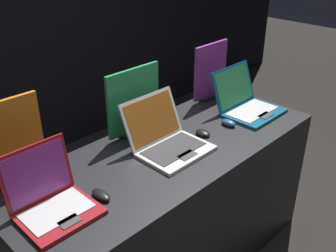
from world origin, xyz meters
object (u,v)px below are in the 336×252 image
Objects in this scene: promo_stand_middle at (133,104)px; promo_stand_back at (210,73)px; laptop_front at (50,198)px; mouse_middle at (203,133)px; mouse_back at (228,123)px; promo_stand_front at (12,145)px; mouse_front at (101,195)px; laptop_back at (246,102)px; laptop_middle at (166,139)px.

promo_stand_back is at bearing 0.61° from promo_stand_middle.
promo_stand_back is at bearing 11.37° from laptop_front.
laptop_front is 0.99m from mouse_middle.
mouse_back reaches higher than mouse_middle.
mouse_back is at bearing -16.99° from promo_stand_front.
mouse_front is at bearing -179.07° from mouse_back.
laptop_back is at bearing 1.31° from mouse_middle.
promo_stand_back is at bearing 16.70° from mouse_front.
laptop_front is 0.23m from mouse_front.
promo_stand_front is 1.06m from mouse_middle.
promo_stand_middle is (0.00, 0.27, 0.13)m from laptop_middle.
promo_stand_back reaches higher than laptop_front.
promo_stand_front is (-0.20, 0.38, 0.19)m from mouse_front.
laptop_back is 0.25m from mouse_back.
promo_stand_front is 0.73m from promo_stand_middle.
mouse_middle is 0.45m from promo_stand_middle.
promo_stand_back is at bearing 35.41° from mouse_middle.
promo_stand_front reaches higher than promo_stand_middle.
laptop_front is 1.48m from promo_stand_back.
laptop_back is 0.96× the size of promo_stand_back.
laptop_back is (1.24, 0.06, 0.05)m from mouse_front.
laptop_front is at bearing -168.63° from promo_stand_back.
promo_stand_front is at bearing 179.61° from promo_stand_back.
laptop_middle is at bearing -21.39° from promo_stand_front.
mouse_front is at bearing -163.30° from promo_stand_back.
promo_stand_front is (0.00, 0.30, 0.14)m from laptop_front.
mouse_middle is 0.46m from laptop_back.
promo_stand_middle is (0.52, 0.36, 0.18)m from mouse_front.
promo_stand_middle is (0.73, 0.28, 0.13)m from laptop_front.
mouse_back is at bearing 0.93° from mouse_front.
laptop_front is 1.20m from mouse_back.
promo_stand_middle is at bearing 90.00° from laptop_middle.
promo_stand_front is 4.51× the size of mouse_middle.
mouse_back is at bearing -8.95° from mouse_middle.
laptop_front is 0.80× the size of promo_stand_middle.
laptop_front is at bearing -158.76° from promo_stand_middle.
promo_stand_front is at bearing 158.61° from laptop_middle.
mouse_front is 0.29× the size of promo_stand_middle.
laptop_back is at bearing 2.73° from mouse_front.
laptop_back reaches higher than mouse_middle.
laptop_front reaches higher than laptop_middle.
laptop_front is 1.44m from laptop_back.
mouse_front is 0.30× the size of laptop_back.
promo_stand_middle is at bearing 34.87° from mouse_front.
laptop_back reaches higher than laptop_middle.
promo_stand_back is (1.24, 0.37, 0.17)m from mouse_front.
mouse_back reaches higher than mouse_front.
promo_stand_front reaches higher than laptop_middle.
mouse_front is 0.99m from mouse_back.
promo_stand_middle is 1.00× the size of promo_stand_back.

